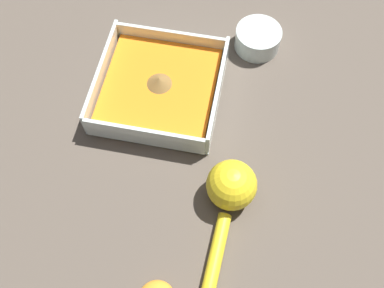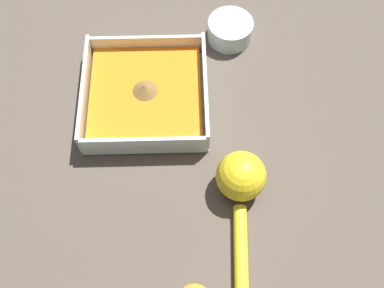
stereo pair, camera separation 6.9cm
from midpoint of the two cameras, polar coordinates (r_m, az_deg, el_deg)
ground_plane at (r=0.76m, az=-7.80°, el=5.34°), size 4.00×4.00×0.00m
square_dish at (r=0.75m, az=-8.51°, el=5.71°), size 0.20×0.20×0.05m
spice_bowl at (r=0.82m, az=2.41°, el=13.99°), size 0.08×0.08×0.04m
lemon_squeezer at (r=0.65m, az=3.25°, el=-5.28°), size 0.19×0.07×0.07m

